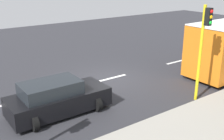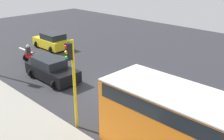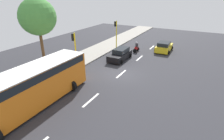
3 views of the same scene
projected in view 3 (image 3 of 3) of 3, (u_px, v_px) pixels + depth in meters
ground_plane at (121, 74)px, 20.17m from camera, size 40.00×60.00×0.10m
sidewalk at (72, 63)px, 23.13m from camera, size 4.00×60.00×0.15m
lane_stripe_far_north at (152, 47)px, 29.88m from camera, size 0.20×2.40×0.01m
lane_stripe_north at (140, 58)px, 25.01m from camera, size 0.20×2.40×0.01m
lane_stripe_mid at (121, 74)px, 20.15m from camera, size 0.20×2.40×0.01m
lane_stripe_south at (91, 100)px, 15.29m from camera, size 0.20×2.40×0.01m
car_yellow_cab at (164, 47)px, 27.59m from camera, size 2.34×3.89×1.52m
car_black at (120, 54)px, 24.24m from camera, size 2.21×4.33×1.52m
city_bus at (29, 86)px, 13.66m from camera, size 3.20×11.00×3.16m
motorcycle at (136, 48)px, 27.46m from camera, size 0.60×1.30×1.53m
pedestrian_near_signal at (30, 71)px, 18.38m from camera, size 0.40×0.24×1.69m
traffic_light_corner at (75, 47)px, 19.63m from camera, size 0.49×0.24×4.50m
traffic_light_midblock at (116, 31)px, 27.74m from camera, size 0.49×0.24×4.50m
street_tree_north at (38, 17)px, 21.08m from camera, size 4.33×4.33×7.94m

